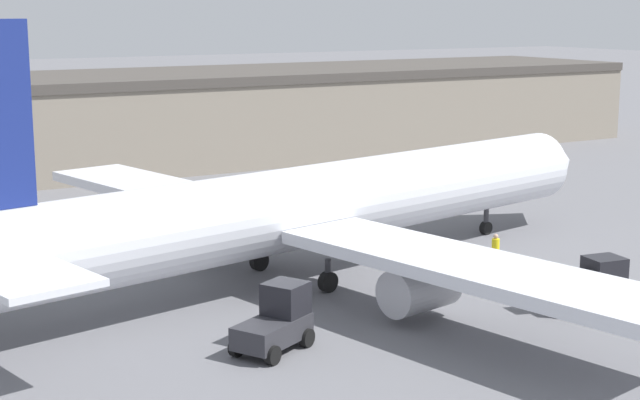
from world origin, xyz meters
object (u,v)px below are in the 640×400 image
object	(u,v)px
baggage_tug	(277,321)
belt_loader_truck	(590,284)
ground_crew_worker	(495,250)
airplane	(303,208)

from	to	relation	value
baggage_tug	belt_loader_truck	xyz separation A→B (m)	(13.17, -2.07, -0.04)
ground_crew_worker	belt_loader_truck	size ratio (longest dim) A/B	0.47
airplane	ground_crew_worker	bearing A→B (deg)	-30.99
ground_crew_worker	baggage_tug	world-z (taller)	baggage_tug
airplane	belt_loader_truck	bearing A→B (deg)	-63.16
ground_crew_worker	baggage_tug	distance (m)	14.75
airplane	baggage_tug	world-z (taller)	airplane
airplane	baggage_tug	distance (m)	9.63
ground_crew_worker	belt_loader_truck	world-z (taller)	belt_loader_truck
baggage_tug	belt_loader_truck	size ratio (longest dim) A/B	0.98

